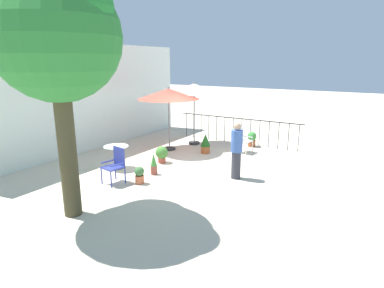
{
  "coord_description": "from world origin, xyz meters",
  "views": [
    {
      "loc": [
        -8.23,
        -5.09,
        3.18
      ],
      "look_at": [
        0.0,
        -0.01,
        0.71
      ],
      "focal_mm": 30.23,
      "sensor_mm": 36.0,
      "label": 1
    }
  ],
  "objects_px": {
    "patio_umbrella_1": "(194,89)",
    "standing_person": "(236,150)",
    "shade_tree": "(57,38)",
    "patio_umbrella_0": "(169,94)",
    "potted_plant_3": "(205,143)",
    "potted_plant_0": "(252,139)",
    "patio_chair_0": "(242,138)",
    "cafe_table_0": "(116,153)",
    "potted_plant_2": "(140,175)",
    "potted_plant_4": "(154,164)",
    "potted_plant_1": "(162,154)",
    "patio_chair_1": "(116,163)"
  },
  "relations": [
    {
      "from": "patio_umbrella_0",
      "to": "potted_plant_0",
      "type": "height_order",
      "value": "patio_umbrella_0"
    },
    {
      "from": "potted_plant_3",
      "to": "potted_plant_4",
      "type": "height_order",
      "value": "potted_plant_3"
    },
    {
      "from": "patio_umbrella_1",
      "to": "potted_plant_4",
      "type": "height_order",
      "value": "patio_umbrella_1"
    },
    {
      "from": "potted_plant_1",
      "to": "potted_plant_3",
      "type": "distance_m",
      "value": 1.84
    },
    {
      "from": "patio_umbrella_1",
      "to": "potted_plant_3",
      "type": "height_order",
      "value": "patio_umbrella_1"
    },
    {
      "from": "patio_umbrella_0",
      "to": "potted_plant_3",
      "type": "relative_size",
      "value": 3.28
    },
    {
      "from": "patio_umbrella_0",
      "to": "potted_plant_0",
      "type": "xyz_separation_m",
      "value": [
        2.05,
        -2.43,
        -1.73
      ]
    },
    {
      "from": "shade_tree",
      "to": "potted_plant_1",
      "type": "distance_m",
      "value": 5.13
    },
    {
      "from": "patio_chair_0",
      "to": "potted_plant_4",
      "type": "height_order",
      "value": "patio_chair_0"
    },
    {
      "from": "potted_plant_2",
      "to": "potted_plant_3",
      "type": "distance_m",
      "value": 3.52
    },
    {
      "from": "cafe_table_0",
      "to": "potted_plant_1",
      "type": "height_order",
      "value": "cafe_table_0"
    },
    {
      "from": "shade_tree",
      "to": "standing_person",
      "type": "distance_m",
      "value": 5.17
    },
    {
      "from": "potted_plant_1",
      "to": "shade_tree",
      "type": "bearing_deg",
      "value": -172.01
    },
    {
      "from": "shade_tree",
      "to": "potted_plant_2",
      "type": "height_order",
      "value": "shade_tree"
    },
    {
      "from": "shade_tree",
      "to": "patio_umbrella_1",
      "type": "height_order",
      "value": "shade_tree"
    },
    {
      "from": "cafe_table_0",
      "to": "potted_plant_3",
      "type": "relative_size",
      "value": 1.05
    },
    {
      "from": "cafe_table_0",
      "to": "potted_plant_1",
      "type": "xyz_separation_m",
      "value": [
        1.18,
        -0.82,
        -0.19
      ]
    },
    {
      "from": "potted_plant_4",
      "to": "standing_person",
      "type": "bearing_deg",
      "value": -66.08
    },
    {
      "from": "patio_chair_0",
      "to": "potted_plant_0",
      "type": "relative_size",
      "value": 1.58
    },
    {
      "from": "shade_tree",
      "to": "patio_umbrella_1",
      "type": "relative_size",
      "value": 1.99
    },
    {
      "from": "potted_plant_2",
      "to": "standing_person",
      "type": "height_order",
      "value": "standing_person"
    },
    {
      "from": "shade_tree",
      "to": "potted_plant_0",
      "type": "height_order",
      "value": "shade_tree"
    },
    {
      "from": "shade_tree",
      "to": "patio_umbrella_0",
      "type": "bearing_deg",
      "value": 13.4
    },
    {
      "from": "potted_plant_0",
      "to": "potted_plant_1",
      "type": "xyz_separation_m",
      "value": [
        -3.48,
        1.71,
        -0.01
      ]
    },
    {
      "from": "potted_plant_2",
      "to": "standing_person",
      "type": "xyz_separation_m",
      "value": [
        1.73,
        -2.02,
        0.57
      ]
    },
    {
      "from": "cafe_table_0",
      "to": "patio_chair_0",
      "type": "distance_m",
      "value": 4.48
    },
    {
      "from": "potted_plant_0",
      "to": "potted_plant_3",
      "type": "height_order",
      "value": "potted_plant_3"
    },
    {
      "from": "patio_umbrella_1",
      "to": "standing_person",
      "type": "height_order",
      "value": "patio_umbrella_1"
    },
    {
      "from": "potted_plant_4",
      "to": "standing_person",
      "type": "relative_size",
      "value": 0.4
    },
    {
      "from": "cafe_table_0",
      "to": "potted_plant_3",
      "type": "bearing_deg",
      "value": -26.7
    },
    {
      "from": "patio_chair_0",
      "to": "patio_chair_1",
      "type": "relative_size",
      "value": 0.94
    },
    {
      "from": "patio_umbrella_1",
      "to": "standing_person",
      "type": "xyz_separation_m",
      "value": [
        -2.7,
        -3.01,
        -1.35
      ]
    },
    {
      "from": "patio_chair_1",
      "to": "potted_plant_1",
      "type": "distance_m",
      "value": 2.08
    },
    {
      "from": "patio_umbrella_1",
      "to": "potted_plant_0",
      "type": "bearing_deg",
      "value": -68.29
    },
    {
      "from": "patio_chair_0",
      "to": "potted_plant_0",
      "type": "height_order",
      "value": "patio_chair_0"
    },
    {
      "from": "cafe_table_0",
      "to": "standing_person",
      "type": "relative_size",
      "value": 0.47
    },
    {
      "from": "shade_tree",
      "to": "potted_plant_0",
      "type": "bearing_deg",
      "value": -8.98
    },
    {
      "from": "patio_umbrella_0",
      "to": "potted_plant_2",
      "type": "relative_size",
      "value": 4.9
    },
    {
      "from": "patio_chair_1",
      "to": "potted_plant_3",
      "type": "relative_size",
      "value": 1.37
    },
    {
      "from": "potted_plant_3",
      "to": "patio_umbrella_1",
      "type": "bearing_deg",
      "value": 48.31
    },
    {
      "from": "cafe_table_0",
      "to": "potted_plant_2",
      "type": "bearing_deg",
      "value": -113.12
    },
    {
      "from": "potted_plant_1",
      "to": "potted_plant_4",
      "type": "height_order",
      "value": "potted_plant_4"
    },
    {
      "from": "patio_chair_1",
      "to": "potted_plant_2",
      "type": "height_order",
      "value": "patio_chair_1"
    },
    {
      "from": "shade_tree",
      "to": "patio_umbrella_1",
      "type": "xyz_separation_m",
      "value": [
        6.52,
        0.93,
        -1.45
      ]
    },
    {
      "from": "patio_umbrella_1",
      "to": "patio_chair_0",
      "type": "distance_m",
      "value": 2.65
    },
    {
      "from": "patio_chair_1",
      "to": "potted_plant_1",
      "type": "bearing_deg",
      "value": 0.44
    },
    {
      "from": "shade_tree",
      "to": "potted_plant_3",
      "type": "relative_size",
      "value": 6.9
    },
    {
      "from": "patio_chair_0",
      "to": "potted_plant_0",
      "type": "xyz_separation_m",
      "value": [
        0.95,
        -0.01,
        -0.2
      ]
    },
    {
      "from": "patio_umbrella_0",
      "to": "potted_plant_3",
      "type": "xyz_separation_m",
      "value": [
        0.3,
        -1.36,
        -1.68
      ]
    },
    {
      "from": "patio_chair_1",
      "to": "patio_chair_0",
      "type": "bearing_deg",
      "value": -20.11
    }
  ]
}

